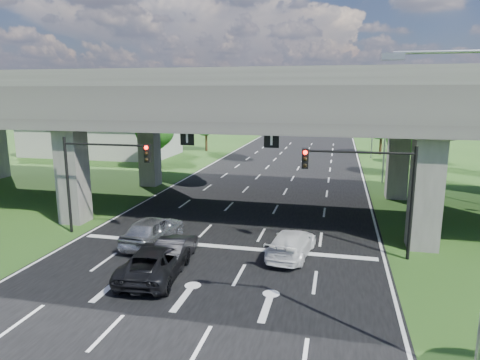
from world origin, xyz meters
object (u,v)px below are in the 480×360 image
at_px(signal_right, 369,180).
at_px(car_dark, 175,249).
at_px(signal_left, 98,168).
at_px(streetlight_beyond, 370,114).
at_px(streetlight_far, 382,122).
at_px(car_silver, 153,230).
at_px(car_trailing, 155,261).
at_px(car_white, 291,243).

xyz_separation_m(signal_right, car_dark, (-9.62, -3.06, -3.48)).
distance_m(signal_left, car_dark, 7.60).
height_order(streetlight_beyond, car_dark, streetlight_beyond).
height_order(streetlight_far, car_silver, streetlight_far).
relative_size(streetlight_far, car_trailing, 1.86).
bearing_deg(signal_left, streetlight_beyond, 63.57).
relative_size(streetlight_far, car_silver, 2.03).
height_order(signal_right, car_trailing, signal_right).
bearing_deg(streetlight_far, car_white, -106.28).
height_order(car_white, car_trailing, car_trailing).
distance_m(signal_right, car_silver, 12.29).
relative_size(signal_left, car_trailing, 1.12).
bearing_deg(signal_right, signal_left, 180.00).
bearing_deg(car_trailing, signal_right, -158.89).
distance_m(streetlight_far, car_dark, 26.50).
xyz_separation_m(streetlight_beyond, car_white, (-6.13, -37.00, -5.12)).
relative_size(car_white, car_trailing, 0.89).
xyz_separation_m(car_dark, car_white, (5.77, 2.12, 0.01)).
distance_m(streetlight_far, car_silver, 25.76).
bearing_deg(streetlight_beyond, car_trailing, -106.49).
xyz_separation_m(streetlight_far, car_trailing, (-12.15, -25.06, -5.07)).
bearing_deg(car_white, streetlight_far, -98.34).
relative_size(signal_left, car_dark, 1.45).
height_order(streetlight_beyond, car_white, streetlight_beyond).
xyz_separation_m(signal_right, car_white, (-3.86, -0.94, -3.46)).
relative_size(streetlight_far, car_dark, 2.42).
xyz_separation_m(signal_right, car_trailing, (-9.88, -5.00, -3.41)).
relative_size(streetlight_far, streetlight_beyond, 1.00).
bearing_deg(signal_left, streetlight_far, 48.22).
relative_size(signal_right, streetlight_far, 0.60).
relative_size(signal_right, car_white, 1.25).
bearing_deg(car_trailing, streetlight_beyond, -112.22).
height_order(streetlight_far, car_trailing, streetlight_far).
distance_m(car_dark, car_white, 6.14).
xyz_separation_m(streetlight_far, car_dark, (-11.90, -23.12, -5.14)).
height_order(signal_left, streetlight_far, streetlight_far).
bearing_deg(streetlight_beyond, streetlight_far, -90.00).
xyz_separation_m(streetlight_far, car_silver, (-14.07, -21.00, -4.98)).
height_order(signal_right, streetlight_beyond, streetlight_beyond).
height_order(car_silver, car_trailing, car_silver).
bearing_deg(car_trailing, car_white, -151.76).
bearing_deg(car_silver, signal_right, -170.30).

